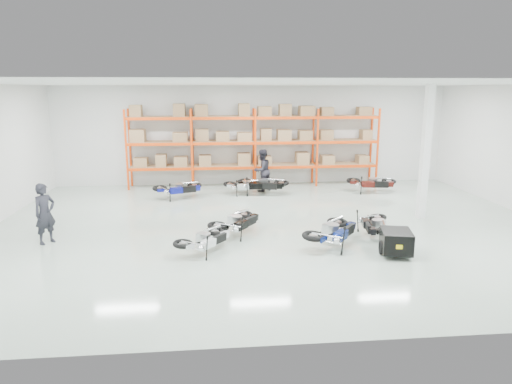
{
  "coord_description": "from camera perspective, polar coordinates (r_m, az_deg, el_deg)",
  "views": [
    {
      "loc": [
        -1.89,
        -14.04,
        4.33
      ],
      "look_at": [
        -0.53,
        0.21,
        1.1
      ],
      "focal_mm": 32.0,
      "sensor_mm": 36.0,
      "label": 1
    }
  ],
  "objects": [
    {
      "name": "moto_back_c",
      "position": [
        19.12,
        0.75,
        1.39
      ],
      "size": [
        2.08,
        1.44,
        1.22
      ],
      "primitive_type": null,
      "rotation": [
        0.0,
        -0.09,
        1.27
      ],
      "color": "black",
      "rests_on": "ground"
    },
    {
      "name": "structural_column",
      "position": [
        16.31,
        20.42,
        4.6
      ],
      "size": [
        0.25,
        0.25,
        4.5
      ],
      "primitive_type": "cube",
      "color": "white",
      "rests_on": "ground"
    },
    {
      "name": "room",
      "position": [
        14.32,
        2.18,
        4.36
      ],
      "size": [
        18.0,
        18.0,
        18.0
      ],
      "color": "#A7BBAB",
      "rests_on": "ground"
    },
    {
      "name": "moto_back_d",
      "position": [
        20.11,
        14.29,
        1.49
      ],
      "size": [
        1.94,
        1.23,
        1.17
      ],
      "primitive_type": null,
      "rotation": [
        0.0,
        -0.09,
        1.37
      ],
      "color": "#45110D",
      "rests_on": "ground"
    },
    {
      "name": "pallet_rack",
      "position": [
        20.68,
        -0.21,
        6.96
      ],
      "size": [
        11.28,
        0.98,
        3.62
      ],
      "color": "#EE430C",
      "rests_on": "ground"
    },
    {
      "name": "moto_silver_left",
      "position": [
        12.4,
        -6.39,
        -5.45
      ],
      "size": [
        1.61,
        1.71,
        1.02
      ],
      "primitive_type": null,
      "rotation": [
        0.0,
        -0.09,
        2.45
      ],
      "color": "silver",
      "rests_on": "ground"
    },
    {
      "name": "moto_back_a",
      "position": [
        18.68,
        -9.64,
        0.8
      ],
      "size": [
        1.93,
        1.38,
        1.13
      ],
      "primitive_type": null,
      "rotation": [
        0.0,
        -0.09,
        1.9
      ],
      "color": "navy",
      "rests_on": "ground"
    },
    {
      "name": "moto_black_far_left",
      "position": [
        13.8,
        -2.4,
        -3.28
      ],
      "size": [
        1.72,
        1.9,
        1.12
      ],
      "primitive_type": null,
      "rotation": [
        0.0,
        -0.09,
        2.5
      ],
      "color": "black",
      "rests_on": "ground"
    },
    {
      "name": "moto_blue_centre",
      "position": [
        12.95,
        9.7,
        -4.33
      ],
      "size": [
        1.91,
        2.04,
        1.21
      ],
      "primitive_type": null,
      "rotation": [
        0.0,
        -0.09,
        2.45
      ],
      "color": "#081652",
      "rests_on": "ground"
    },
    {
      "name": "moto_touring_right",
      "position": [
        14.1,
        14.68,
        -3.49
      ],
      "size": [
        1.07,
        1.74,
        1.05
      ],
      "primitive_type": null,
      "rotation": [
        0.0,
        -0.09,
        -0.17
      ],
      "color": "black",
      "rests_on": "ground"
    },
    {
      "name": "person_left",
      "position": [
        14.29,
        -24.88,
        -2.47
      ],
      "size": [
        0.73,
        0.76,
        1.75
      ],
      "primitive_type": "imported",
      "rotation": [
        0.0,
        0.0,
        0.9
      ],
      "color": "black",
      "rests_on": "ground"
    },
    {
      "name": "moto_back_b",
      "position": [
        19.18,
        -1.22,
        1.19
      ],
      "size": [
        1.68,
        0.9,
        1.06
      ],
      "primitive_type": null,
      "rotation": [
        0.0,
        -0.09,
        1.63
      ],
      "color": "#ADB2B7",
      "rests_on": "ground"
    },
    {
      "name": "person_back",
      "position": [
        19.7,
        0.76,
        2.72
      ],
      "size": [
        1.12,
        1.09,
        1.82
      ],
      "primitive_type": "imported",
      "rotation": [
        0.0,
        0.0,
        3.81
      ],
      "color": "black",
      "rests_on": "ground"
    },
    {
      "name": "trailer",
      "position": [
        12.71,
        17.11,
        -5.9
      ],
      "size": [
        0.95,
        1.66,
        0.67
      ],
      "rotation": [
        0.0,
        0.0,
        -0.23
      ],
      "color": "black",
      "rests_on": "ground"
    }
  ]
}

